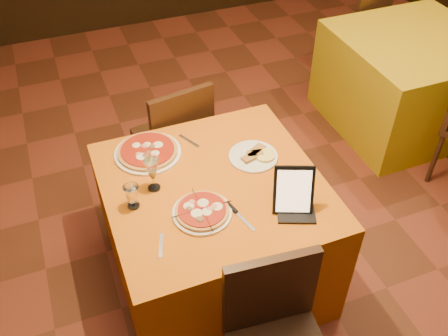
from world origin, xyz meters
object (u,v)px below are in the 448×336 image
object	(u,v)px
side_table	(407,82)
chair_main_far	(172,137)
main_table	(214,232)
chair_side_far	(352,28)
wine_glass	(153,174)
tablet	(294,190)
pizza_far	(148,152)
pizza_near	(202,212)
water_glass	(132,197)

from	to	relation	value
side_table	chair_main_far	world-z (taller)	chair_main_far
main_table	chair_side_far	xyz separation A→B (m)	(1.97, 1.74, 0.08)
chair_side_far	wine_glass	xyz separation A→B (m)	(-2.26, -1.66, 0.39)
chair_main_far	tablet	bearing A→B (deg)	95.07
side_table	wine_glass	xyz separation A→B (m)	(-2.26, -0.83, 0.47)
side_table	pizza_far	world-z (taller)	pizza_far
chair_side_far	wine_glass	size ratio (longest dim) A/B	4.79
pizza_near	wine_glass	world-z (taller)	wine_glass
wine_glass	chair_side_far	bearing A→B (deg)	36.25
main_table	chair_main_far	distance (m)	0.82
side_table	tablet	world-z (taller)	tablet
pizza_far	water_glass	xyz separation A→B (m)	(-0.16, -0.36, 0.05)
main_table	pizza_near	xyz separation A→B (m)	(-0.12, -0.18, 0.39)
side_table	chair_main_far	bearing A→B (deg)	-177.13
side_table	wine_glass	size ratio (longest dim) A/B	5.79
main_table	tablet	bearing A→B (deg)	-44.94
main_table	tablet	world-z (taller)	tablet
tablet	main_table	bearing A→B (deg)	157.25
water_glass	chair_side_far	bearing A→B (deg)	36.11
main_table	pizza_far	xyz separation A→B (m)	(-0.25, 0.35, 0.39)
chair_main_far	tablet	size ratio (longest dim) A/B	3.73
pizza_near	chair_side_far	bearing A→B (deg)	42.40
chair_side_far	pizza_far	distance (m)	2.64
pizza_far	water_glass	bearing A→B (deg)	-114.92
side_table	chair_side_far	xyz separation A→B (m)	(0.00, 0.83, 0.08)
tablet	pizza_near	bearing A→B (deg)	-173.70
side_table	chair_side_far	size ratio (longest dim) A/B	1.21
pizza_near	water_glass	distance (m)	0.34
main_table	pizza_far	distance (m)	0.58
water_glass	tablet	xyz separation A→B (m)	(0.71, -0.29, 0.06)
pizza_near	tablet	distance (m)	0.45
chair_side_far	main_table	bearing A→B (deg)	26.99
chair_side_far	pizza_near	distance (m)	2.85
main_table	water_glass	size ratio (longest dim) A/B	8.46
main_table	chair_side_far	size ratio (longest dim) A/B	1.21
chair_main_far	chair_side_far	xyz separation A→B (m)	(1.97, 0.93, 0.00)
chair_side_far	tablet	distance (m)	2.67
side_table	pizza_near	size ratio (longest dim) A/B	3.81
wine_glass	water_glass	xyz separation A→B (m)	(-0.13, -0.08, -0.03)
main_table	side_table	world-z (taller)	same
main_table	chair_main_far	world-z (taller)	chair_main_far
side_table	water_glass	distance (m)	2.59
chair_side_far	pizza_near	world-z (taller)	chair_side_far
side_table	water_glass	world-z (taller)	water_glass
chair_side_far	tablet	size ratio (longest dim) A/B	3.73
pizza_near	side_table	bearing A→B (deg)	27.40
pizza_far	wine_glass	distance (m)	0.28
water_glass	tablet	world-z (taller)	tablet
side_table	chair_side_far	distance (m)	0.83
chair_main_far	water_glass	distance (m)	0.98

